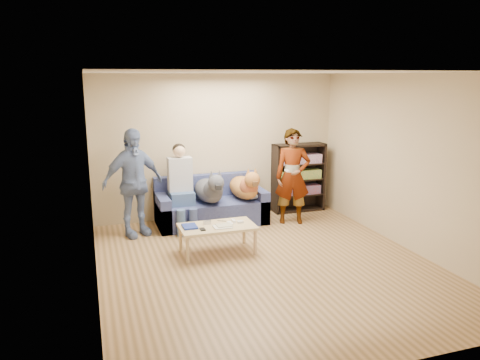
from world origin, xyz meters
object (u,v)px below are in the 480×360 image
object	(u,v)px
camera_silver	(207,222)
dog_tan	(245,187)
notebook_blue	(190,226)
dog_gray	(210,190)
person_seated	(181,184)
person_standing_right	(293,176)
bookshelf	(298,176)
person_standing_left	(133,183)
coffee_table	(217,229)
sofa	(211,207)

from	to	relation	value
camera_silver	dog_tan	xyz separation A→B (m)	(0.99, 1.16, 0.21)
camera_silver	dog_tan	world-z (taller)	dog_tan
notebook_blue	dog_gray	world-z (taller)	dog_gray
person_seated	dog_gray	bearing A→B (deg)	-8.07
person_standing_right	bookshelf	distance (m)	0.81
person_standing_left	coffee_table	xyz separation A→B (m)	(1.07, -1.17, -0.51)
person_standing_left	bookshelf	bearing A→B (deg)	-12.21
person_standing_right	coffee_table	world-z (taller)	person_standing_right
bookshelf	dog_gray	bearing A→B (deg)	-167.03
sofa	coffee_table	size ratio (longest dim) A/B	1.73
person_standing_right	notebook_blue	distance (m)	2.30
person_standing_right	bookshelf	xyz separation A→B (m)	(0.43, 0.67, -0.16)
person_standing_right	person_seated	world-z (taller)	person_standing_right
person_standing_left	notebook_blue	distance (m)	1.38
person_standing_right	notebook_blue	bearing A→B (deg)	-137.75
dog_gray	bookshelf	xyz separation A→B (m)	(1.86, 0.43, 0.03)
notebook_blue	bookshelf	xyz separation A→B (m)	(2.48, 1.62, 0.25)
sofa	person_seated	world-z (taller)	person_seated
coffee_table	dog_gray	bearing A→B (deg)	80.06
person_standing_right	person_seated	bearing A→B (deg)	-171.84
person_standing_left	notebook_blue	world-z (taller)	person_standing_left
camera_silver	bookshelf	bearing A→B (deg)	35.20
notebook_blue	dog_tan	size ratio (longest dim) A/B	0.22
dog_gray	dog_tan	bearing A→B (deg)	3.22
person_seated	dog_tan	world-z (taller)	person_seated
person_standing_right	sofa	size ratio (longest dim) A/B	0.88
person_standing_left	sofa	size ratio (longest dim) A/B	0.93
camera_silver	sofa	world-z (taller)	sofa
sofa	coffee_table	distance (m)	1.47
dog_tan	person_standing_left	bearing A→B (deg)	-176.90
dog_gray	coffee_table	bearing A→B (deg)	-99.94
person_standing_left	dog_tan	distance (m)	1.96
person_standing_right	notebook_blue	xyz separation A→B (m)	(-2.05, -0.95, -0.40)
person_seated	dog_gray	size ratio (longest dim) A/B	1.16
dog_tan	sofa	bearing A→B (deg)	165.02
coffee_table	bookshelf	size ratio (longest dim) A/B	0.85
person_seated	dog_gray	xyz separation A→B (m)	(0.48, -0.07, -0.12)
camera_silver	dog_gray	xyz separation A→B (m)	(0.34, 1.12, 0.21)
person_standing_left	camera_silver	distance (m)	1.48
person_standing_left	dog_tan	size ratio (longest dim) A/B	1.49
camera_silver	dog_gray	world-z (taller)	dog_gray
person_seated	sofa	bearing A→B (deg)	13.18
sofa	person_standing_right	bearing A→B (deg)	-17.69
dog_tan	coffee_table	size ratio (longest dim) A/B	1.07
person_standing_left	person_seated	xyz separation A→B (m)	(0.81, 0.14, -0.11)
person_standing_left	coffee_table	bearing A→B (deg)	-68.79
camera_silver	dog_tan	size ratio (longest dim) A/B	0.09
dog_tan	person_standing_right	bearing A→B (deg)	-19.68
person_standing_left	dog_tan	world-z (taller)	person_standing_left
person_seated	dog_tan	bearing A→B (deg)	-1.59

